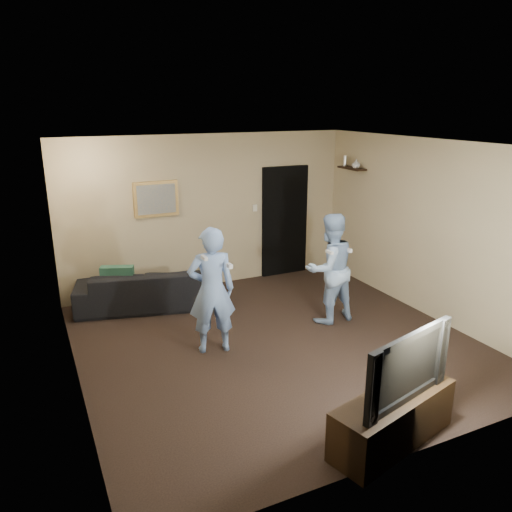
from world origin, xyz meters
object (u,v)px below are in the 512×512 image
tv_console (393,419)px  wii_player_left (212,290)px  television (398,363)px  sofa (146,288)px  wii_player_right (330,268)px

tv_console → wii_player_left: bearing=95.0°
television → wii_player_left: wii_player_left is taller
sofa → wii_player_left: 1.91m
television → wii_player_right: bearing=54.7°
television → tv_console: bearing=0.0°
sofa → wii_player_right: wii_player_right is taller
wii_player_left → wii_player_right: 1.86m
sofa → wii_player_right: size_ratio=1.31×
wii_player_left → television: bearing=-70.4°
tv_console → wii_player_right: 2.84m
wii_player_left → sofa: bearing=103.9°
sofa → tv_console: 4.44m
sofa → wii_player_left: size_ratio=1.28×
sofa → television: 4.47m
tv_console → sofa: bearing=92.6°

